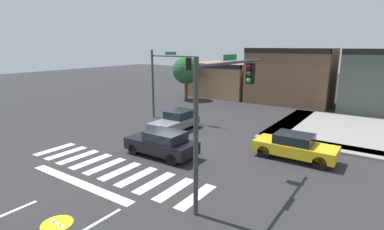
{
  "coord_description": "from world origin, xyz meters",
  "views": [
    {
      "loc": [
        11.51,
        -14.05,
        6.22
      ],
      "look_at": [
        0.69,
        1.77,
        1.72
      ],
      "focal_mm": 27.95,
      "sensor_mm": 36.0,
      "label": 1
    }
  ],
  "objects_px": {
    "car_black": "(162,143)",
    "traffic_signal_southeast": "(224,99)",
    "roadside_tree": "(186,70)",
    "car_gray": "(176,121)",
    "car_yellow": "(295,146)",
    "traffic_signal_northwest": "(168,73)"
  },
  "relations": [
    {
      "from": "traffic_signal_southeast",
      "to": "roadside_tree",
      "type": "distance_m",
      "value": 22.77
    },
    {
      "from": "traffic_signal_northwest",
      "to": "car_black",
      "type": "distance_m",
      "value": 9.17
    },
    {
      "from": "traffic_signal_northwest",
      "to": "car_black",
      "type": "relative_size",
      "value": 1.39
    },
    {
      "from": "car_gray",
      "to": "car_black",
      "type": "bearing_deg",
      "value": 29.21
    },
    {
      "from": "traffic_signal_southeast",
      "to": "car_yellow",
      "type": "distance_m",
      "value": 6.81
    },
    {
      "from": "car_gray",
      "to": "car_yellow",
      "type": "height_order",
      "value": "car_yellow"
    },
    {
      "from": "traffic_signal_northwest",
      "to": "traffic_signal_southeast",
      "type": "bearing_deg",
      "value": -41.37
    },
    {
      "from": "roadside_tree",
      "to": "traffic_signal_southeast",
      "type": "bearing_deg",
      "value": -50.7
    },
    {
      "from": "car_black",
      "to": "traffic_signal_southeast",
      "type": "bearing_deg",
      "value": 158.43
    },
    {
      "from": "roadside_tree",
      "to": "car_gray",
      "type": "bearing_deg",
      "value": -57.99
    },
    {
      "from": "car_gray",
      "to": "roadside_tree",
      "type": "height_order",
      "value": "roadside_tree"
    },
    {
      "from": "car_yellow",
      "to": "roadside_tree",
      "type": "distance_m",
      "value": 19.97
    },
    {
      "from": "car_black",
      "to": "roadside_tree",
      "type": "distance_m",
      "value": 18.49
    },
    {
      "from": "car_yellow",
      "to": "car_black",
      "type": "bearing_deg",
      "value": -149.23
    },
    {
      "from": "traffic_signal_southeast",
      "to": "car_yellow",
      "type": "height_order",
      "value": "traffic_signal_southeast"
    },
    {
      "from": "car_black",
      "to": "car_yellow",
      "type": "distance_m",
      "value": 7.41
    },
    {
      "from": "traffic_signal_southeast",
      "to": "car_black",
      "type": "relative_size",
      "value": 1.4
    },
    {
      "from": "traffic_signal_northwest",
      "to": "car_gray",
      "type": "distance_m",
      "value": 4.64
    },
    {
      "from": "car_gray",
      "to": "roadside_tree",
      "type": "bearing_deg",
      "value": -147.99
    },
    {
      "from": "traffic_signal_southeast",
      "to": "roadside_tree",
      "type": "height_order",
      "value": "traffic_signal_southeast"
    },
    {
      "from": "car_black",
      "to": "car_yellow",
      "type": "height_order",
      "value": "car_black"
    },
    {
      "from": "traffic_signal_southeast",
      "to": "car_gray",
      "type": "bearing_deg",
      "value": 48.61
    }
  ]
}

